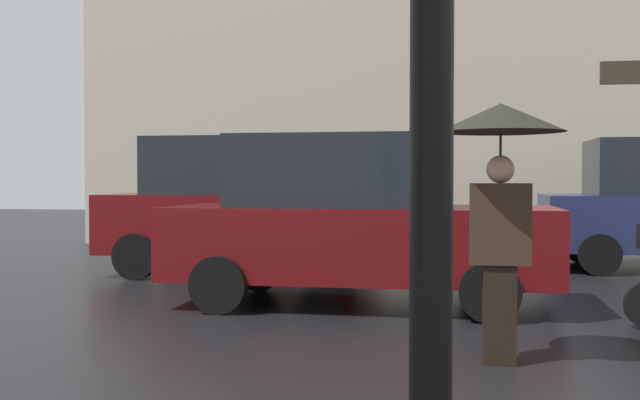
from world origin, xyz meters
TOP-DOWN VIEW (x-y plane):
  - pedestrian_with_umbrella at (0.26, 3.72)m, footprint 0.99×0.99m
  - parked_car_left at (-3.33, 8.79)m, footprint 4.06×2.06m
  - parked_car_distant at (-1.22, 6.28)m, footprint 4.36×1.89m

SIDE VIEW (x-z plane):
  - parked_car_distant at x=-1.22m, z-range 0.00..1.94m
  - parked_car_left at x=-3.33m, z-range 0.00..2.06m
  - pedestrian_with_umbrella at x=0.26m, z-range 0.58..2.61m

